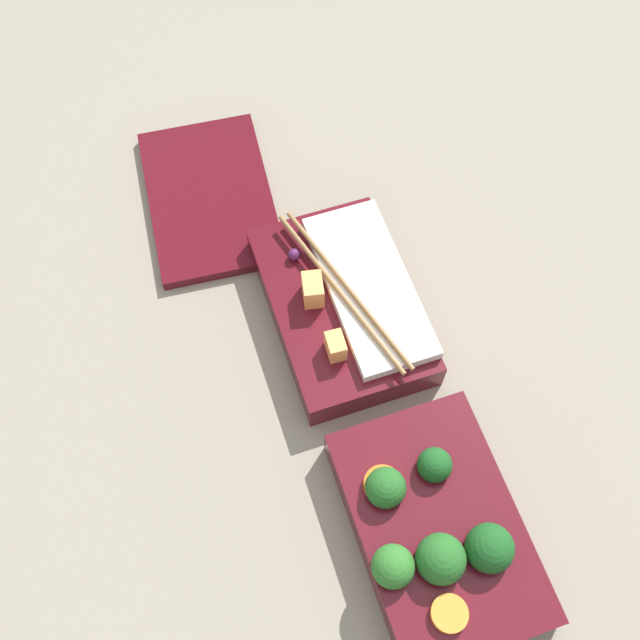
# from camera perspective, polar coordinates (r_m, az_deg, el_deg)

# --- Properties ---
(ground_plane) EXTENTS (3.00, 3.00, 0.00)m
(ground_plane) POSITION_cam_1_polar(r_m,az_deg,el_deg) (0.73, 5.42, -7.94)
(ground_plane) COLOR gray
(bento_tray_vegetable) EXTENTS (0.21, 0.14, 0.07)m
(bento_tray_vegetable) POSITION_cam_1_polar(r_m,az_deg,el_deg) (0.69, 8.78, -15.53)
(bento_tray_vegetable) COLOR #510F19
(bento_tray_vegetable) RESTS_ON ground_plane
(bento_tray_rice) EXTENTS (0.21, 0.14, 0.07)m
(bento_tray_rice) POSITION_cam_1_polar(r_m,az_deg,el_deg) (0.76, 1.88, 1.31)
(bento_tray_rice) COLOR #510F19
(bento_tray_rice) RESTS_ON ground_plane
(bento_lid) EXTENTS (0.22, 0.15, 0.01)m
(bento_lid) POSITION_cam_1_polar(r_m,az_deg,el_deg) (0.86, -8.39, 9.26)
(bento_lid) COLOR #510F19
(bento_lid) RESTS_ON ground_plane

